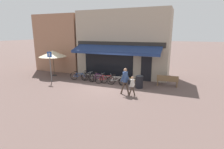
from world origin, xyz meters
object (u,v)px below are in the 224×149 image
(bicycle_blue, at_px, (79,76))
(bicycle_silver, at_px, (117,80))
(bicycle_orange, at_px, (129,81))
(park_bench, at_px, (167,80))
(cafe_parasol, at_px, (53,54))
(bicycle_purple, at_px, (98,78))
(pedestrian_child, at_px, (132,84))
(parking_sign, at_px, (50,63))
(pedestrian_adult, at_px, (125,78))
(bicycle_red, at_px, (106,79))
(bicycle_black, at_px, (88,77))
(litter_bin, at_px, (139,81))

(bicycle_blue, height_order, bicycle_silver, bicycle_blue)
(bicycle_orange, distance_m, park_bench, 3.00)
(bicycle_orange, bearing_deg, cafe_parasol, 161.98)
(bicycle_orange, bearing_deg, bicycle_purple, 166.50)
(pedestrian_child, bearing_deg, parking_sign, 165.51)
(bicycle_blue, bearing_deg, pedestrian_adult, -27.07)
(bicycle_silver, distance_m, park_bench, 3.93)
(bicycle_red, xyz_separation_m, pedestrian_child, (2.74, -1.95, 0.46))
(bicycle_black, height_order, bicycle_red, bicycle_black)
(pedestrian_child, height_order, parking_sign, parking_sign)
(pedestrian_child, bearing_deg, bicycle_orange, 102.66)
(bicycle_silver, bearing_deg, park_bench, 7.10)
(pedestrian_child, bearing_deg, park_bench, 47.80)
(bicycle_silver, distance_m, cafe_parasol, 7.05)
(park_bench, bearing_deg, bicycle_blue, -174.65)
(bicycle_black, xyz_separation_m, bicycle_red, (1.77, -0.13, -0.03))
(litter_bin, bearing_deg, bicycle_orange, 165.12)
(bicycle_silver, bearing_deg, parking_sign, -178.09)
(pedestrian_adult, xyz_separation_m, pedestrian_child, (0.50, -0.12, -0.29))
(bicycle_blue, height_order, bicycle_orange, bicycle_blue)
(bicycle_blue, bearing_deg, litter_bin, -7.83)
(bicycle_blue, distance_m, bicycle_red, 2.53)
(bicycle_black, distance_m, litter_bin, 4.62)
(bicycle_black, distance_m, pedestrian_child, 4.98)
(bicycle_purple, xyz_separation_m, parking_sign, (-3.80, -1.29, 1.21))
(bicycle_purple, height_order, park_bench, same)
(park_bench, bearing_deg, litter_bin, -150.08)
(bicycle_silver, bearing_deg, bicycle_red, 166.96)
(litter_bin, height_order, cafe_parasol, cafe_parasol)
(bicycle_black, distance_m, bicycle_purple, 1.06)
(bicycle_purple, relative_size, bicycle_orange, 1.11)
(bicycle_red, distance_m, pedestrian_child, 3.40)
(bicycle_silver, relative_size, parking_sign, 0.64)
(bicycle_orange, bearing_deg, park_bench, 6.55)
(bicycle_silver, height_order, pedestrian_child, pedestrian_child)
(pedestrian_child, xyz_separation_m, parking_sign, (-7.25, 0.74, 0.77))
(pedestrian_adult, height_order, pedestrian_child, pedestrian_adult)
(bicycle_silver, height_order, pedestrian_adult, pedestrian_adult)
(bicycle_red, xyz_separation_m, litter_bin, (2.84, -0.16, 0.17))
(bicycle_blue, height_order, park_bench, park_bench)
(bicycle_blue, height_order, cafe_parasol, cafe_parasol)
(bicycle_red, bearing_deg, bicycle_blue, 154.53)
(bicycle_black, relative_size, pedestrian_child, 1.22)
(bicycle_red, height_order, litter_bin, litter_bin)
(parking_sign, bearing_deg, pedestrian_adult, -5.21)
(litter_bin, distance_m, park_bench, 2.30)
(bicycle_black, relative_size, cafe_parasol, 0.63)
(bicycle_blue, bearing_deg, bicycle_red, -5.88)
(bicycle_blue, relative_size, bicycle_silver, 1.04)
(bicycle_red, bearing_deg, cafe_parasol, 147.40)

